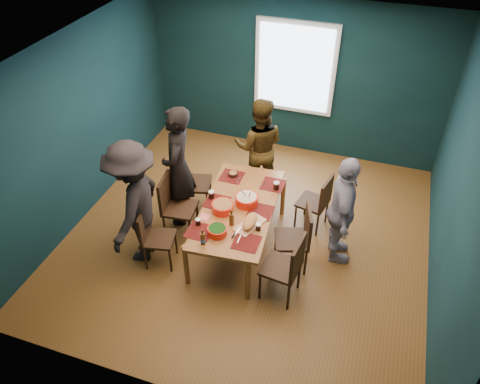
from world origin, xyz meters
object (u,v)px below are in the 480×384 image
object	(u,v)px
chair_right_mid	(299,234)
chair_right_far	(319,200)
person_right	(342,212)
bowl_salad	(223,207)
person_near_left	(135,203)
bowl_dumpling	(247,200)
chair_left_near	(152,233)
person_far_left	(178,167)
cutting_board	(250,222)
chair_left_mid	(173,202)
chair_left_far	(189,178)
bowl_herbs	(217,231)
dining_table	(238,211)
person_back	(259,147)
chair_right_near	(288,265)

from	to	relation	value
chair_right_mid	chair_right_far	bearing A→B (deg)	65.41
chair_right_mid	person_right	bearing A→B (deg)	17.44
bowl_salad	person_right	bearing A→B (deg)	13.92
person_near_left	bowl_dumpling	size ratio (longest dim) A/B	5.85
chair_left_near	bowl_salad	bearing A→B (deg)	20.01
chair_left_near	bowl_dumpling	xyz separation A→B (m)	(1.06, 0.73, 0.27)
chair_right_far	person_far_left	bearing A→B (deg)	-155.39
chair_left_near	person_far_left	xyz separation A→B (m)	(-0.02, 0.94, 0.42)
chair_right_far	person_near_left	distance (m)	2.55
person_far_left	cutting_board	distance (m)	1.39
chair_left_mid	person_far_left	distance (m)	0.50
bowl_salad	chair_left_mid	bearing A→B (deg)	172.41
chair_left_far	chair_right_mid	distance (m)	1.93
person_right	person_near_left	bearing A→B (deg)	95.30
bowl_salad	person_far_left	bearing A→B (deg)	151.69
cutting_board	person_right	bearing A→B (deg)	48.99
chair_left_near	chair_left_far	bearing A→B (deg)	77.55
chair_left_mid	chair_left_near	distance (m)	0.61
chair_left_near	bowl_dumpling	world-z (taller)	bowl_dumpling
person_right	bowl_salad	xyz separation A→B (m)	(-1.50, -0.37, -0.03)
bowl_herbs	person_right	bearing A→B (deg)	29.87
chair_left_mid	person_near_left	distance (m)	0.68
dining_table	chair_left_far	distance (m)	1.11
person_far_left	person_right	world-z (taller)	person_far_left
chair_left_far	person_right	world-z (taller)	person_right
chair_left_mid	bowl_herbs	size ratio (longest dim) A/B	3.96
chair_left_far	person_near_left	world-z (taller)	person_near_left
chair_right_far	bowl_dumpling	distance (m)	1.11
chair_left_near	person_back	world-z (taller)	person_back
chair_right_near	cutting_board	size ratio (longest dim) A/B	1.75
bowl_salad	chair_left_far	bearing A→B (deg)	138.96
chair_left_near	bowl_herbs	xyz separation A→B (m)	(0.89, 0.06, 0.26)
chair_right_near	bowl_salad	bearing A→B (deg)	160.06
bowl_salad	cutting_board	distance (m)	0.45
bowl_salad	bowl_herbs	xyz separation A→B (m)	(0.09, -0.44, -0.01)
chair_left_far	bowl_herbs	xyz separation A→B (m)	(0.88, -1.12, 0.20)
person_far_left	chair_right_mid	bearing A→B (deg)	64.14
chair_right_far	chair_right_near	xyz separation A→B (m)	(-0.10, -1.39, 0.05)
chair_left_near	chair_right_mid	bearing A→B (deg)	4.49
chair_left_mid	person_near_left	size ratio (longest dim) A/B	0.54
chair_left_far	chair_left_mid	world-z (taller)	chair_left_far
chair_left_far	person_far_left	world-z (taller)	person_far_left
chair_left_near	cutting_board	size ratio (longest dim) A/B	1.57
bowl_herbs	person_near_left	bearing A→B (deg)	179.46
person_back	person_near_left	world-z (taller)	person_near_left
person_near_left	bowl_salad	bearing A→B (deg)	106.55
chair_left_mid	person_far_left	bearing A→B (deg)	90.59
chair_left_mid	cutting_board	size ratio (longest dim) A/B	1.74
chair_right_near	person_right	size ratio (longest dim) A/B	0.61
chair_right_mid	person_far_left	bearing A→B (deg)	149.93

